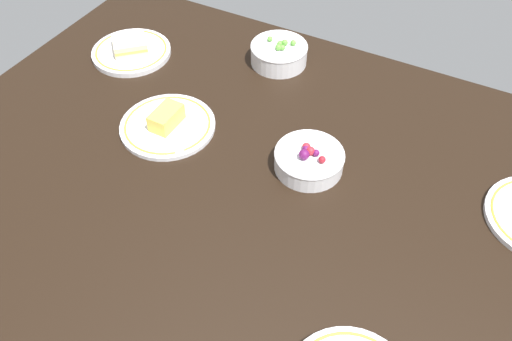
% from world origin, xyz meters
% --- Properties ---
extents(dining_table, '(1.43, 1.04, 0.04)m').
position_xyz_m(dining_table, '(0.00, 0.00, 0.02)').
color(dining_table, black).
rests_on(dining_table, ground).
extents(bowl_peas, '(0.14, 0.14, 0.06)m').
position_xyz_m(bowl_peas, '(0.13, -0.37, 0.07)').
color(bowl_peas, silver).
rests_on(bowl_peas, dining_table).
extents(plate_cheese, '(0.21, 0.21, 0.05)m').
position_xyz_m(plate_cheese, '(0.24, -0.04, 0.05)').
color(plate_cheese, silver).
rests_on(plate_cheese, dining_table).
extents(bowl_berries, '(0.14, 0.14, 0.06)m').
position_xyz_m(bowl_berries, '(-0.08, -0.08, 0.06)').
color(bowl_berries, silver).
rests_on(bowl_berries, dining_table).
extents(plate_sandwich, '(0.20, 0.20, 0.05)m').
position_xyz_m(plate_sandwich, '(0.48, -0.23, 0.05)').
color(plate_sandwich, silver).
rests_on(plate_sandwich, dining_table).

